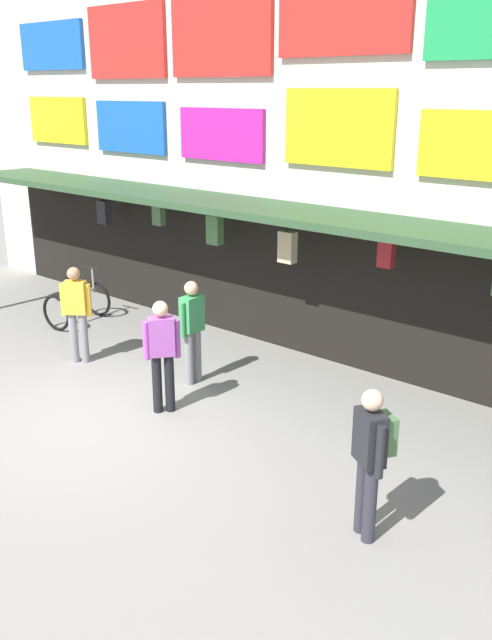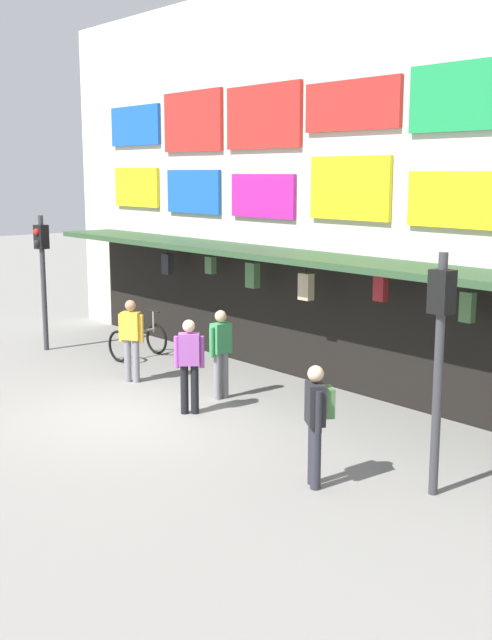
% 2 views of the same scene
% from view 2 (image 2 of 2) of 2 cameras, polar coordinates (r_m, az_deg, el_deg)
% --- Properties ---
extents(ground_plane, '(80.00, 80.00, 0.00)m').
position_cam_2_polar(ground_plane, '(14.14, -7.77, -6.76)').
color(ground_plane, gray).
extents(shopfront, '(18.00, 2.60, 8.00)m').
position_cam_2_polar(shopfront, '(16.38, 5.72, 9.72)').
color(shopfront, beige).
rests_on(shopfront, ground).
extents(traffic_light_near, '(0.33, 0.35, 3.20)m').
position_cam_2_polar(traffic_light_near, '(19.31, -14.40, 4.13)').
color(traffic_light_near, '#38383D').
rests_on(traffic_light_near, ground).
extents(traffic_light_far, '(0.28, 0.33, 3.20)m').
position_cam_2_polar(traffic_light_far, '(10.42, 13.76, -1.07)').
color(traffic_light_far, '#38383D').
rests_on(traffic_light_far, ground).
extents(bicycle_parked, '(0.85, 1.24, 1.05)m').
position_cam_2_polar(bicycle_parked, '(18.31, -7.73, -1.50)').
color(bicycle_parked, black).
rests_on(bicycle_parked, ground).
extents(pedestrian_in_blue, '(0.48, 0.47, 1.68)m').
position_cam_2_polar(pedestrian_in_blue, '(10.70, 5.10, -6.89)').
color(pedestrian_in_blue, '#2D2D38').
rests_on(pedestrian_in_blue, ground).
extents(pedestrian_in_green, '(0.40, 0.44, 1.68)m').
position_cam_2_polar(pedestrian_in_green, '(13.89, -4.09, -2.95)').
color(pedestrian_in_green, black).
rests_on(pedestrian_in_green, ground).
extents(pedestrian_in_red, '(0.48, 0.47, 1.68)m').
position_cam_2_polar(pedestrian_in_red, '(16.14, -8.20, -1.01)').
color(pedestrian_in_red, gray).
rests_on(pedestrian_in_red, ground).
extents(pedestrian_in_yellow, '(0.23, 0.53, 1.68)m').
position_cam_2_polar(pedestrian_in_yellow, '(14.80, -1.81, -2.09)').
color(pedestrian_in_yellow, gray).
rests_on(pedestrian_in_yellow, ground).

